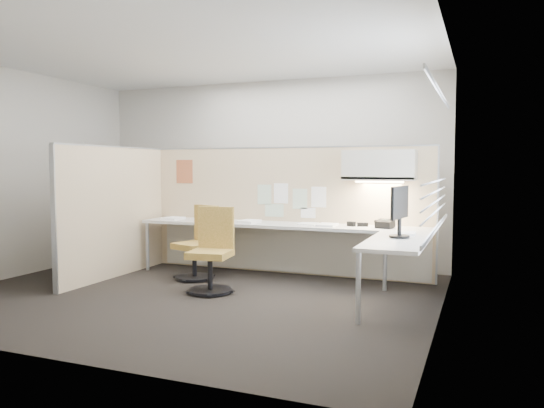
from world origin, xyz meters
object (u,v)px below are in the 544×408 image
at_px(chair_left, 198,245).
at_px(monitor, 400,208).
at_px(chair_right, 212,253).
at_px(phone, 385,224).
at_px(desk, 300,235).

bearing_deg(chair_left, monitor, 10.80).
distance_m(chair_right, phone, 2.16).
xyz_separation_m(desk, monitor, (1.37, -0.72, 0.45)).
height_order(monitor, phone, monitor).
bearing_deg(desk, monitor, -27.76).
distance_m(desk, monitor, 1.61).
relative_size(chair_left, chair_right, 0.97).
height_order(desk, monitor, monitor).
distance_m(chair_right, monitor, 2.25).
bearing_deg(phone, monitor, -56.54).
height_order(desk, chair_right, chair_right).
bearing_deg(chair_left, chair_right, -29.49).
xyz_separation_m(chair_right, monitor, (2.16, 0.20, 0.58)).
xyz_separation_m(monitor, phone, (-0.30, 0.85, -0.27)).
relative_size(desk, chair_left, 4.16).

